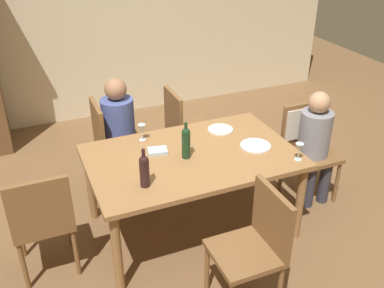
{
  "coord_description": "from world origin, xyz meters",
  "views": [
    {
      "loc": [
        -1.22,
        -2.88,
        2.57
      ],
      "look_at": [
        0.0,
        0.0,
        0.85
      ],
      "focal_mm": 41.18,
      "sensor_mm": 36.0,
      "label": 1
    }
  ],
  "objects_px": {
    "person_man_bearded": "(316,140)",
    "dinner_plate_guest_left": "(220,130)",
    "person_woman_host": "(121,125)",
    "wine_bottle_dark_red": "(186,142)",
    "chair_right_end": "(305,137)",
    "wine_glass_near_left": "(299,148)",
    "chair_far_right": "(184,126)",
    "handbag": "(220,153)",
    "wine_bottle_tall_green": "(144,170)",
    "dining_table": "(192,163)",
    "chair_near": "(256,242)",
    "wine_glass_centre": "(142,129)",
    "dinner_plate_host": "(256,146)",
    "chair_left_end": "(42,218)",
    "chair_far_left": "(111,139)"
  },
  "relations": [
    {
      "from": "chair_right_end",
      "to": "dinner_plate_host",
      "type": "distance_m",
      "value": 0.73
    },
    {
      "from": "person_woman_host",
      "to": "wine_glass_near_left",
      "type": "height_order",
      "value": "person_woman_host"
    },
    {
      "from": "chair_left_end",
      "to": "chair_far_right",
      "type": "bearing_deg",
      "value": 33.42
    },
    {
      "from": "handbag",
      "to": "dining_table",
      "type": "bearing_deg",
      "value": -128.51
    },
    {
      "from": "wine_bottle_tall_green",
      "to": "wine_bottle_dark_red",
      "type": "bearing_deg",
      "value": 31.43
    },
    {
      "from": "dining_table",
      "to": "chair_left_end",
      "type": "relative_size",
      "value": 1.86
    },
    {
      "from": "chair_far_left",
      "to": "wine_bottle_dark_red",
      "type": "height_order",
      "value": "wine_bottle_dark_red"
    },
    {
      "from": "person_man_bearded",
      "to": "handbag",
      "type": "height_order",
      "value": "person_man_bearded"
    },
    {
      "from": "chair_right_end",
      "to": "wine_glass_centre",
      "type": "height_order",
      "value": "chair_right_end"
    },
    {
      "from": "chair_far_right",
      "to": "wine_bottle_dark_red",
      "type": "relative_size",
      "value": 2.93
    },
    {
      "from": "chair_far_left",
      "to": "wine_bottle_tall_green",
      "type": "height_order",
      "value": "wine_bottle_tall_green"
    },
    {
      "from": "dining_table",
      "to": "handbag",
      "type": "xyz_separation_m",
      "value": [
        0.73,
        0.92,
        -0.56
      ]
    },
    {
      "from": "chair_far_right",
      "to": "wine_bottle_dark_red",
      "type": "height_order",
      "value": "wine_bottle_dark_red"
    },
    {
      "from": "chair_right_end",
      "to": "handbag",
      "type": "xyz_separation_m",
      "value": [
        -0.5,
        0.8,
        -0.48
      ]
    },
    {
      "from": "dinner_plate_host",
      "to": "dinner_plate_guest_left",
      "type": "bearing_deg",
      "value": 109.94
    },
    {
      "from": "person_man_bearded",
      "to": "handbag",
      "type": "distance_m",
      "value": 1.2
    },
    {
      "from": "chair_near",
      "to": "wine_bottle_dark_red",
      "type": "distance_m",
      "value": 0.98
    },
    {
      "from": "wine_glass_centre",
      "to": "dinner_plate_host",
      "type": "distance_m",
      "value": 0.99
    },
    {
      "from": "dining_table",
      "to": "dinner_plate_host",
      "type": "bearing_deg",
      "value": -8.4
    },
    {
      "from": "chair_right_end",
      "to": "wine_glass_near_left",
      "type": "xyz_separation_m",
      "value": [
        -0.48,
        -0.53,
        0.26
      ]
    },
    {
      "from": "person_man_bearded",
      "to": "wine_bottle_tall_green",
      "type": "relative_size",
      "value": 3.6
    },
    {
      "from": "chair_near",
      "to": "wine_glass_centre",
      "type": "bearing_deg",
      "value": 16.24
    },
    {
      "from": "wine_glass_centre",
      "to": "handbag",
      "type": "height_order",
      "value": "wine_glass_centre"
    },
    {
      "from": "chair_near",
      "to": "wine_glass_centre",
      "type": "height_order",
      "value": "chair_near"
    },
    {
      "from": "wine_bottle_tall_green",
      "to": "dining_table",
      "type": "bearing_deg",
      "value": 29.96
    },
    {
      "from": "chair_left_end",
      "to": "dinner_plate_guest_left",
      "type": "relative_size",
      "value": 3.99
    },
    {
      "from": "wine_glass_centre",
      "to": "dinner_plate_guest_left",
      "type": "relative_size",
      "value": 0.65
    },
    {
      "from": "wine_bottle_tall_green",
      "to": "wine_glass_near_left",
      "type": "height_order",
      "value": "wine_bottle_tall_green"
    },
    {
      "from": "chair_left_end",
      "to": "handbag",
      "type": "height_order",
      "value": "chair_left_end"
    },
    {
      "from": "dining_table",
      "to": "dinner_plate_host",
      "type": "distance_m",
      "value": 0.57
    },
    {
      "from": "chair_far_right",
      "to": "wine_glass_near_left",
      "type": "bearing_deg",
      "value": 18.96
    },
    {
      "from": "chair_near",
      "to": "person_woman_host",
      "type": "xyz_separation_m",
      "value": [
        -0.45,
        1.85,
        0.13
      ]
    },
    {
      "from": "chair_left_end",
      "to": "person_man_bearded",
      "type": "bearing_deg",
      "value": 1.43
    },
    {
      "from": "chair_near",
      "to": "wine_bottle_tall_green",
      "type": "distance_m",
      "value": 0.93
    },
    {
      "from": "chair_right_end",
      "to": "wine_glass_centre",
      "type": "distance_m",
      "value": 1.58
    },
    {
      "from": "wine_glass_near_left",
      "to": "dinner_plate_host",
      "type": "bearing_deg",
      "value": 121.66
    },
    {
      "from": "dinner_plate_guest_left",
      "to": "person_man_bearded",
      "type": "bearing_deg",
      "value": -22.09
    },
    {
      "from": "chair_near",
      "to": "handbag",
      "type": "height_order",
      "value": "chair_near"
    },
    {
      "from": "chair_near",
      "to": "person_woman_host",
      "type": "distance_m",
      "value": 1.9
    },
    {
      "from": "chair_far_right",
      "to": "dinner_plate_guest_left",
      "type": "bearing_deg",
      "value": 10.53
    },
    {
      "from": "dinner_plate_guest_left",
      "to": "handbag",
      "type": "relative_size",
      "value": 0.82
    },
    {
      "from": "chair_left_end",
      "to": "handbag",
      "type": "xyz_separation_m",
      "value": [
        1.97,
        1.01,
        -0.42
      ]
    },
    {
      "from": "dining_table",
      "to": "wine_bottle_dark_red",
      "type": "distance_m",
      "value": 0.23
    },
    {
      "from": "person_man_bearded",
      "to": "dinner_plate_guest_left",
      "type": "distance_m",
      "value": 0.89
    },
    {
      "from": "person_woman_host",
      "to": "wine_bottle_dark_red",
      "type": "distance_m",
      "value": 1.01
    },
    {
      "from": "chair_far_left",
      "to": "wine_bottle_dark_red",
      "type": "relative_size",
      "value": 2.93
    },
    {
      "from": "chair_near",
      "to": "chair_left_end",
      "type": "height_order",
      "value": "same"
    },
    {
      "from": "chair_left_end",
      "to": "chair_near",
      "type": "bearing_deg",
      "value": -32.32
    },
    {
      "from": "chair_far_left",
      "to": "person_man_bearded",
      "type": "height_order",
      "value": "person_man_bearded"
    },
    {
      "from": "chair_right_end",
      "to": "chair_near",
      "type": "height_order",
      "value": "same"
    }
  ]
}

